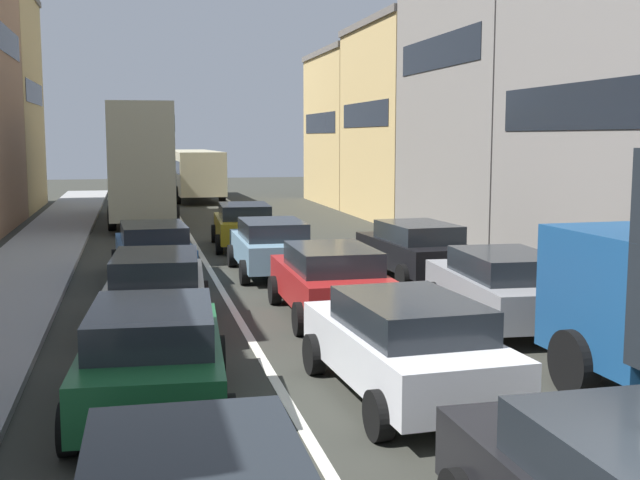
{
  "coord_description": "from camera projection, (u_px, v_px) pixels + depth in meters",
  "views": [
    {
      "loc": [
        -3.73,
        -4.06,
        3.72
      ],
      "look_at": [
        0.0,
        12.0,
        1.6
      ],
      "focal_mm": 45.18,
      "sensor_mm": 36.0,
      "label": 1
    }
  ],
  "objects": [
    {
      "name": "lane_stripe_right",
      "position": [
        315.0,
        257.0,
        24.94
      ],
      "size": [
        0.16,
        60.0,
        0.01
      ],
      "primitive_type": "cube",
      "color": "silver",
      "rests_on": "ground"
    },
    {
      "name": "bus_far_queue_secondary",
      "position": [
        194.0,
        170.0,
        47.96
      ],
      "size": [
        3.04,
        10.57,
        2.9
      ],
      "rotation": [
        0.0,
        0.0,
        1.6
      ],
      "color": "#BFB793",
      "rests_on": "ground"
    },
    {
      "name": "sidewalk_left",
      "position": [
        30.0,
        265.0,
        23.05
      ],
      "size": [
        2.6,
        64.0,
        0.14
      ],
      "primitive_type": "cube",
      "color": "#949494",
      "rests_on": "ground"
    },
    {
      "name": "sedan_centre_lane_fifth",
      "position": [
        244.0,
        224.0,
        27.1
      ],
      "size": [
        2.23,
        4.38,
        1.49
      ],
      "rotation": [
        0.0,
        0.0,
        1.52
      ],
      "color": "#B29319",
      "rests_on": "ground"
    },
    {
      "name": "wagon_right_lane_far",
      "position": [
        416.0,
        248.0,
        21.19
      ],
      "size": [
        2.28,
        4.41,
        1.49
      ],
      "rotation": [
        0.0,
        0.0,
        1.63
      ],
      "color": "black",
      "rests_on": "ground"
    },
    {
      "name": "coupe_centre_lane_fourth",
      "position": [
        272.0,
        245.0,
        21.8
      ],
      "size": [
        2.09,
        4.32,
        1.49
      ],
      "rotation": [
        0.0,
        0.0,
        1.56
      ],
      "color": "#759EB7",
      "rests_on": "ground"
    },
    {
      "name": "building_row_right",
      "position": [
        547.0,
        95.0,
        27.0
      ],
      "size": [
        7.2,
        43.9,
        12.2
      ],
      "rotation": [
        0.0,
        0.0,
        -1.57
      ],
      "color": "tan",
      "rests_on": "ground"
    },
    {
      "name": "sedan_left_lane_fourth",
      "position": [
        154.0,
        250.0,
        20.94
      ],
      "size": [
        2.23,
        4.38,
        1.49
      ],
      "rotation": [
        0.0,
        0.0,
        1.62
      ],
      "color": "#194C8C",
      "rests_on": "ground"
    },
    {
      "name": "lane_stripe_left",
      "position": [
        205.0,
        261.0,
        24.18
      ],
      "size": [
        0.16,
        60.0,
        0.01
      ],
      "primitive_type": "cube",
      "color": "silver",
      "rests_on": "ground"
    },
    {
      "name": "sedan_centre_lane_second",
      "position": [
        405.0,
        344.0,
        11.42
      ],
      "size": [
        2.25,
        4.39,
        1.49
      ],
      "rotation": [
        0.0,
        0.0,
        1.63
      ],
      "color": "silver",
      "rests_on": "ground"
    },
    {
      "name": "sedan_right_lane_behind_truck",
      "position": [
        503.0,
        286.0,
        15.83
      ],
      "size": [
        2.27,
        4.4,
        1.49
      ],
      "rotation": [
        0.0,
        0.0,
        1.51
      ],
      "color": "gray",
      "rests_on": "ground"
    },
    {
      "name": "wagon_left_lane_second",
      "position": [
        153.0,
        354.0,
        10.88
      ],
      "size": [
        2.29,
        4.41,
        1.49
      ],
      "rotation": [
        0.0,
        0.0,
        1.51
      ],
      "color": "#19592D",
      "rests_on": "ground"
    },
    {
      "name": "bus_mid_queue_primary",
      "position": [
        144.0,
        157.0,
        35.03
      ],
      "size": [
        3.05,
        10.57,
        5.06
      ],
      "rotation": [
        0.0,
        0.0,
        1.54
      ],
      "color": "#BFB793",
      "rests_on": "ground"
    },
    {
      "name": "sedan_left_lane_third",
      "position": [
        157.0,
        288.0,
        15.67
      ],
      "size": [
        2.29,
        4.41,
        1.49
      ],
      "rotation": [
        0.0,
        0.0,
        1.5
      ],
      "color": "beige",
      "rests_on": "ground"
    },
    {
      "name": "hatchback_centre_lane_third",
      "position": [
        330.0,
        279.0,
        16.62
      ],
      "size": [
        2.09,
        4.31,
        1.49
      ],
      "rotation": [
        0.0,
        0.0,
        1.56
      ],
      "color": "#A51E1E",
      "rests_on": "ground"
    }
  ]
}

